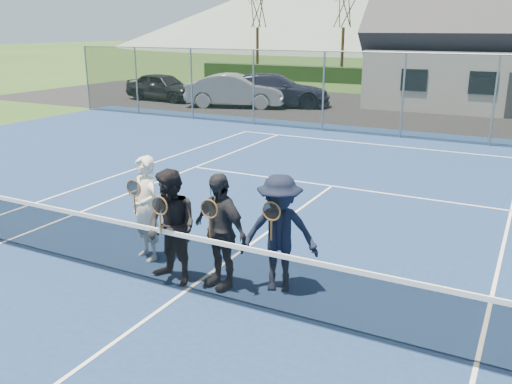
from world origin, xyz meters
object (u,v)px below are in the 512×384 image
car_b (236,91)px  player_c (220,231)px  player_d (279,233)px  player_a (146,208)px  tennis_net (184,260)px  player_b (172,227)px  car_c (274,90)px  car_a (163,87)px

car_b → player_c: bearing=-168.5°
car_b → player_d: player_d is taller
player_a → player_d: bearing=0.1°
tennis_net → player_b: 0.56m
player_a → player_b: 1.07m
car_b → player_a: 18.68m
player_a → tennis_net: bearing=-30.2°
car_c → player_c: size_ratio=3.12×
car_c → player_c: 20.03m
player_a → player_d: size_ratio=1.00×
car_a → tennis_net: bearing=-137.4°
player_d → player_a: bearing=-179.9°
car_c → player_b: (7.27, -18.59, 0.11)m
tennis_net → player_b: (-0.36, 0.22, 0.38)m
car_c → player_a: (6.34, -18.06, 0.11)m
car_a → player_c: (14.38, -17.65, 0.18)m
car_a → tennis_net: size_ratio=0.37×
tennis_net → player_c: bearing=50.2°
player_d → player_c: bearing=-159.1°
car_b → tennis_net: size_ratio=0.42×
player_c → player_b: bearing=-163.1°
player_c → player_d: bearing=20.9°
player_b → player_d: 1.65m
tennis_net → car_a: bearing=127.8°
player_b → player_c: 0.75m
car_c → player_b: size_ratio=3.12×
car_a → player_d: bearing=-133.9°
car_b → player_d: bearing=-165.9°
car_c → tennis_net: (7.63, -18.81, -0.28)m
car_b → player_c: (9.57, -17.23, 0.11)m
player_b → tennis_net: bearing=-31.1°
player_b → car_a: bearing=127.4°
car_b → car_c: bearing=-71.7°
player_a → player_d: (2.48, 0.00, -0.00)m
player_a → player_d: same height
car_c → player_a: 19.14m
car_a → player_a: 21.50m
car_b → player_d: 19.86m
car_c → player_a: player_a is taller
car_c → player_a: bearing=179.0°
car_a → car_b: size_ratio=0.88×
car_b → player_b: (8.85, -17.45, 0.11)m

